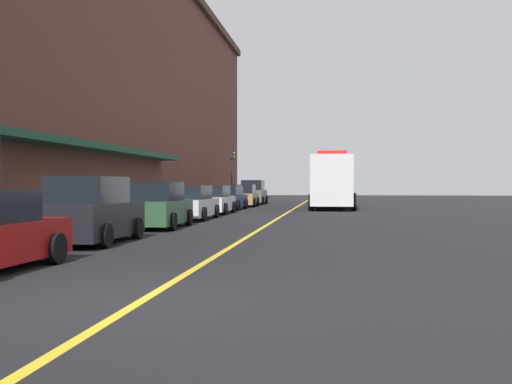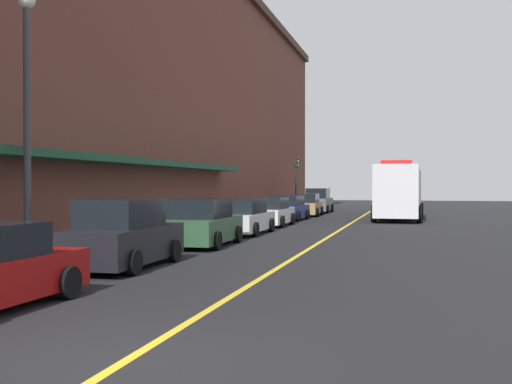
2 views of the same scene
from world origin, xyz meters
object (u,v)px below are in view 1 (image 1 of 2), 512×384
at_px(parked_car_2, 156,206).
at_px(parked_car_5, 228,198).
at_px(parking_meter_1, 78,202).
at_px(parked_car_4, 212,200).
at_px(parked_car_3, 190,203).
at_px(parked_car_1, 91,212).
at_px(parked_car_6, 243,196).
at_px(parked_car_7, 253,193).
at_px(parking_meter_2, 170,196).
at_px(parking_meter_0, 219,192).
at_px(box_truck, 334,182).
at_px(traffic_light_near, 232,164).

relative_size(parked_car_2, parked_car_5, 1.05).
bearing_deg(parking_meter_1, parked_car_4, 84.63).
bearing_deg(parked_car_3, parked_car_1, 179.42).
distance_m(parked_car_5, parking_meter_1, 20.31).
distance_m(parked_car_4, parked_car_6, 11.05).
distance_m(parked_car_2, parked_car_7, 27.53).
bearing_deg(parking_meter_2, parked_car_2, -79.12).
bearing_deg(parked_car_1, parked_car_4, -1.32).
xyz_separation_m(parked_car_4, parking_meter_0, (-1.39, 9.45, 0.33)).
distance_m(parked_car_3, parking_meter_1, 9.40).
bearing_deg(box_truck, parked_car_7, -142.70).
height_order(parked_car_7, traffic_light_near, traffic_light_near).
distance_m(parked_car_5, parked_car_6, 5.59).
bearing_deg(parking_meter_0, parked_car_5, -71.93).
xyz_separation_m(parked_car_3, parked_car_5, (-0.12, 10.98, -0.01)).
height_order(parked_car_7, parking_meter_2, parked_car_7).
bearing_deg(parking_meter_1, parked_car_7, 87.28).
distance_m(parked_car_7, parking_meter_1, 31.37).
relative_size(parked_car_2, parking_meter_2, 3.51).
height_order(parked_car_7, box_truck, box_truck).
height_order(parked_car_1, parked_car_7, parked_car_7).
xyz_separation_m(parked_car_6, traffic_light_near, (-1.38, 3.60, 2.41)).
distance_m(parked_car_2, parked_car_3, 5.49).
distance_m(parked_car_2, parked_car_5, 16.47).
distance_m(parked_car_2, parking_meter_2, 7.55).
bearing_deg(parked_car_4, parked_car_7, -0.32).
distance_m(parking_meter_1, parking_meter_2, 11.21).
distance_m(parked_car_3, box_truck, 14.68).
bearing_deg(parked_car_6, parked_car_4, 177.88).
relative_size(parked_car_4, box_truck, 0.52).
distance_m(parked_car_1, parked_car_2, 6.09).
height_order(parked_car_2, parked_car_7, parked_car_7).
distance_m(box_truck, parking_meter_1, 23.78).
distance_m(parked_car_1, parking_meter_1, 2.66).
xyz_separation_m(parked_car_1, parking_meter_2, (-1.34, 13.50, 0.20)).
relative_size(parked_car_4, parked_car_5, 1.01).
distance_m(parked_car_5, traffic_light_near, 9.59).
relative_size(parked_car_6, parking_meter_0, 3.37).
bearing_deg(parked_car_5, parked_car_7, 1.21).
bearing_deg(parked_car_6, parked_car_7, -2.30).
height_order(parked_car_7, parking_meter_0, parked_car_7).
height_order(parked_car_3, parked_car_5, parked_car_3).
xyz_separation_m(parked_car_1, parked_car_5, (-0.03, 22.56, -0.13)).
xyz_separation_m(parked_car_6, parked_car_7, (0.04, 5.47, 0.14)).
relative_size(parking_meter_1, parking_meter_2, 1.00).
xyz_separation_m(parked_car_1, parked_car_6, (0.11, 28.15, -0.11)).
distance_m(parked_car_3, parked_car_7, 22.05).
xyz_separation_m(parked_car_7, box_truck, (6.45, -8.93, 0.84)).
distance_m(parked_car_2, parked_car_4, 11.01).
distance_m(parked_car_6, box_truck, 7.42).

